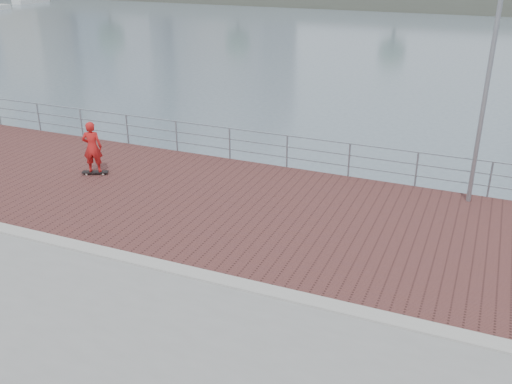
% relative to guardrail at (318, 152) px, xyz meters
% --- Properties ---
extents(water, '(400.00, 400.00, 0.00)m').
position_rel_guardrail_xyz_m(water, '(-0.00, -7.00, -2.69)').
color(water, slate).
rests_on(water, ground).
extents(brick_lane, '(40.00, 6.80, 0.02)m').
position_rel_guardrail_xyz_m(brick_lane, '(-0.00, -3.40, -0.68)').
color(brick_lane, brown).
rests_on(brick_lane, seawall).
extents(curb, '(40.00, 0.40, 0.06)m').
position_rel_guardrail_xyz_m(curb, '(-0.00, -7.00, -0.66)').
color(curb, '#B7B5AD').
rests_on(curb, seawall).
extents(guardrail, '(39.06, 0.06, 1.13)m').
position_rel_guardrail_xyz_m(guardrail, '(0.00, 0.00, 0.00)').
color(guardrail, '#8C9EA8').
rests_on(guardrail, brick_lane).
extents(street_lamp, '(0.46, 1.34, 6.30)m').
position_rel_guardrail_xyz_m(street_lamp, '(4.65, -0.96, 3.78)').
color(street_lamp, gray).
rests_on(street_lamp, brick_lane).
extents(skateboard, '(0.83, 0.51, 0.09)m').
position_rel_guardrail_xyz_m(skateboard, '(-6.39, -2.97, -0.60)').
color(skateboard, black).
rests_on(skateboard, brick_lane).
extents(skateboarder, '(0.70, 0.60, 1.64)m').
position_rel_guardrail_xyz_m(skateboarder, '(-6.39, -2.97, 0.23)').
color(skateboarder, red).
rests_on(skateboarder, skateboard).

